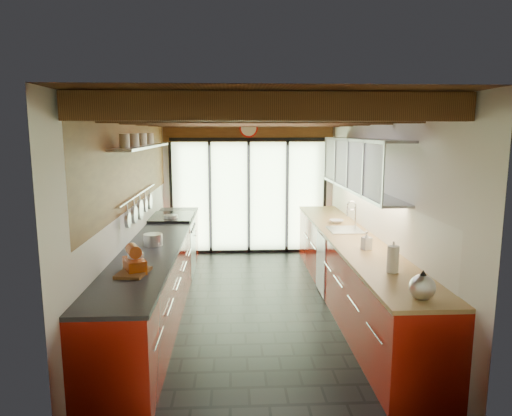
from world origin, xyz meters
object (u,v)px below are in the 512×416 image
Objects in this scene: paper_towel at (393,259)px; bowl at (336,221)px; stand_mixer at (135,261)px; soap_bottle at (367,240)px; kettle at (422,286)px.

bowl is at bearing 90.00° from paper_towel.
stand_mixer is 2.64m from soap_bottle.
soap_bottle is at bearing 90.00° from kettle.
paper_towel is at bearing -3.59° from stand_mixer.
paper_towel is at bearing -90.00° from bowl.
kettle is at bearing -90.00° from paper_towel.
stand_mixer reaches higher than bowl.
kettle reaches higher than soap_bottle.
stand_mixer is at bearing -137.84° from bowl.
stand_mixer is 1.12× the size of paper_towel.
kettle reaches higher than bowl.
paper_towel reaches higher than soap_bottle.
bowl is (-0.00, 3.17, -0.09)m from kettle.
kettle is 1.43× the size of bowl.
paper_towel is at bearing -90.00° from soap_bottle.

